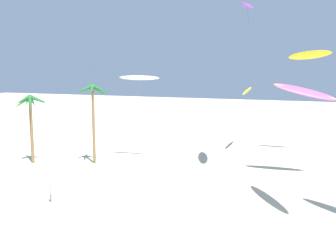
{
  "coord_description": "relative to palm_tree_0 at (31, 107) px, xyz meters",
  "views": [
    {
      "loc": [
        9.32,
        -8.1,
        11.96
      ],
      "look_at": [
        -1.13,
        17.18,
        7.98
      ],
      "focal_mm": 41.09,
      "sensor_mm": 36.0,
      "label": 1
    }
  ],
  "objects": [
    {
      "name": "flying_kite_5",
      "position": [
        26.23,
        5.58,
        11.77
      ],
      "size": [
        5.27,
        10.28,
        20.14
      ],
      "color": "purple",
      "rests_on": "ground"
    },
    {
      "name": "flying_kite_1",
      "position": [
        32.85,
        -4.92,
        -0.12
      ],
      "size": [
        5.57,
        7.68,
        8.02
      ],
      "color": "white",
      "rests_on": "ground"
    },
    {
      "name": "flying_kite_2",
      "position": [
        12.18,
        6.7,
        3.67
      ],
      "size": [
        5.55,
        5.5,
        11.42
      ],
      "color": "white",
      "rests_on": "ground"
    },
    {
      "name": "flying_kite_0",
      "position": [
        32.68,
        6.27,
        2.28
      ],
      "size": [
        6.78,
        3.31,
        10.89
      ],
      "color": "#EA5193",
      "rests_on": "ground"
    },
    {
      "name": "person_near_left",
      "position": [
        12.12,
        -11.35,
        -6.46
      ],
      "size": [
        0.35,
        0.42,
        1.58
      ],
      "color": "slate",
      "rests_on": "ground"
    },
    {
      "name": "flying_kite_4",
      "position": [
        23.94,
        18.97,
        1.6
      ],
      "size": [
        1.92,
        9.7,
        9.66
      ],
      "color": "yellow",
      "rests_on": "ground"
    },
    {
      "name": "flying_kite_8",
      "position": [
        32.46,
        19.02,
        6.73
      ],
      "size": [
        5.9,
        6.13,
        15.0
      ],
      "color": "yellow",
      "rests_on": "ground"
    },
    {
      "name": "palm_tree_1",
      "position": [
        7.56,
        2.77,
        1.28
      ],
      "size": [
        4.91,
        4.47,
        10.26
      ],
      "color": "olive",
      "rests_on": "ground"
    },
    {
      "name": "palm_tree_0",
      "position": [
        0.0,
        0.0,
        0.0
      ],
      "size": [
        4.45,
        4.57,
        8.92
      ],
      "color": "olive",
      "rests_on": "ground"
    }
  ]
}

